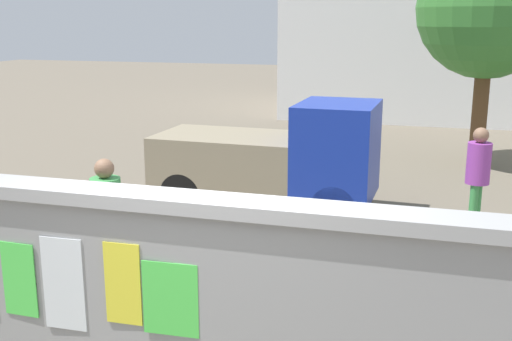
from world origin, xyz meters
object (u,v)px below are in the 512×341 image
person_walking (107,214)px  tree_roadside (488,9)px  person_bystander (478,171)px  motorcycle (252,263)px  auto_rickshaw_truck (276,158)px  bicycle_near (499,278)px

person_walking → tree_roadside: bearing=61.7°
person_bystander → tree_roadside: bearing=86.8°
motorcycle → person_walking: (-1.62, -0.28, 0.52)m
person_walking → tree_roadside: size_ratio=0.34×
person_walking → auto_rickshaw_truck: bearing=74.4°
auto_rickshaw_truck → tree_roadside: size_ratio=0.76×
motorcycle → person_walking: 1.72m
bicycle_near → person_walking: (-4.27, -0.86, 0.62)m
bicycle_near → tree_roadside: (0.13, 7.30, 2.96)m
motorcycle → auto_rickshaw_truck: bearing=99.8°
motorcycle → bicycle_near: 2.71m
person_walking → tree_roadside: (4.39, 8.16, 2.34)m
person_walking → person_bystander: size_ratio=1.00×
bicycle_near → person_walking: size_ratio=1.05×
person_walking → bicycle_near: bearing=11.4°
bicycle_near → person_bystander: 2.54m
auto_rickshaw_truck → bicycle_near: auto_rickshaw_truck is taller
auto_rickshaw_truck → motorcycle: auto_rickshaw_truck is taller
motorcycle → person_bystander: size_ratio=1.16×
tree_roadside → bicycle_near: bearing=-91.0°
auto_rickshaw_truck → person_walking: size_ratio=2.25×
person_walking → person_bystander: bearing=38.8°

